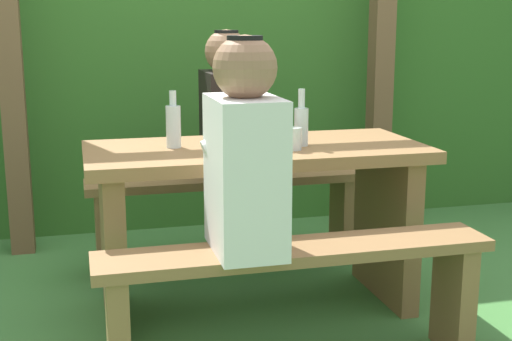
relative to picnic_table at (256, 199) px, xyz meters
name	(u,v)px	position (x,y,z in m)	size (l,w,h in m)	color
ground_plane	(256,308)	(0.00, 0.00, -0.49)	(12.00, 12.00, 0.00)	#437D3B
hedge_backdrop	(187,61)	(0.00, 1.79, 0.48)	(6.40, 0.98, 1.93)	#326724
pergola_post_left	(9,49)	(-1.03, 1.06, 0.59)	(0.12, 0.12, 2.16)	brown
pergola_post_right	(382,46)	(1.03, 1.06, 0.59)	(0.12, 0.12, 2.16)	brown
picnic_table	(256,199)	(0.00, 0.00, 0.00)	(1.40, 0.64, 0.72)	olive
bench_near	(297,282)	(0.00, -0.57, -0.16)	(1.40, 0.24, 0.47)	olive
bench_far	(228,202)	(0.00, 0.57, -0.16)	(1.40, 0.24, 0.47)	olive
person_white_shirt	(245,154)	(-0.18, -0.56, 0.31)	(0.25, 0.35, 0.72)	white
person_black_coat	(228,110)	(0.00, 0.56, 0.31)	(0.25, 0.35, 0.72)	black
drinking_glass	(294,139)	(0.12, -0.13, 0.27)	(0.06, 0.06, 0.09)	silver
bottle_left	(301,124)	(0.18, -0.04, 0.32)	(0.06, 0.06, 0.24)	silver
bottle_right	(173,125)	(-0.33, 0.05, 0.32)	(0.06, 0.06, 0.23)	silver
cell_phone	(273,139)	(0.11, 0.12, 0.23)	(0.07, 0.14, 0.01)	silver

